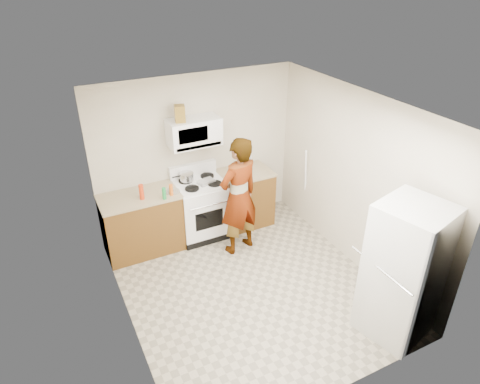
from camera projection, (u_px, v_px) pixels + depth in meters
floor at (251, 287)px, 5.81m from camera, size 3.60×3.60×0.00m
back_wall at (197, 155)px, 6.60m from camera, size 3.20×0.02×2.50m
right_wall at (355, 181)px, 5.83m from camera, size 0.02×3.60×2.50m
cabinet_left at (142, 224)px, 6.34m from camera, size 1.12×0.62×0.90m
counter_left at (139, 197)px, 6.11m from camera, size 1.14×0.64×0.03m
cabinet_right at (245, 198)px, 7.02m from camera, size 0.80×0.62×0.90m
counter_right at (245, 173)px, 6.79m from camera, size 0.82×0.64×0.03m
gas_range at (201, 208)px, 6.69m from camera, size 0.76×0.65×1.13m
microwave at (194, 132)px, 6.20m from camera, size 0.76×0.38×0.40m
person at (239, 197)px, 6.14m from camera, size 0.75×0.58×1.81m
fridge at (403, 272)px, 4.77m from camera, size 0.85×0.85×1.70m
kettle at (245, 160)px, 6.93m from camera, size 0.21×0.21×0.19m
jug at (180, 114)px, 5.93m from camera, size 0.17×0.17×0.24m
saucepan at (187, 177)px, 6.46m from camera, size 0.26×0.26×0.11m
tray at (206, 182)px, 6.44m from camera, size 0.28×0.21×0.05m
bottle_spray at (141, 192)px, 5.97m from camera, size 0.08×0.08×0.22m
bottle_hot_sauce at (171, 190)px, 6.08m from camera, size 0.07×0.07×0.17m
bottle_green_cap at (164, 193)px, 5.99m from camera, size 0.06×0.06×0.18m
pot_lid at (172, 191)px, 6.21m from camera, size 0.24×0.24×0.01m
broom at (305, 184)px, 6.98m from camera, size 0.23×0.20×1.31m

